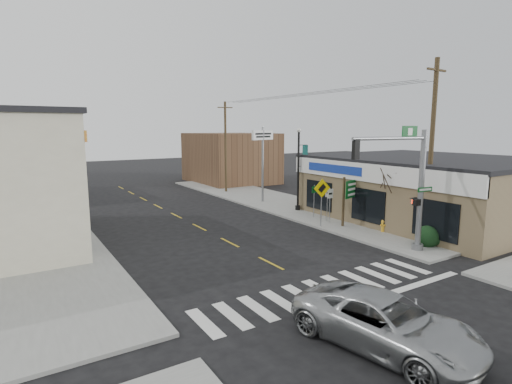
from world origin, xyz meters
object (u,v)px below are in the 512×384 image
fire_hydrant (383,225)px  utility_pole_near (431,148)px  dance_center_sign (263,145)px  guide_sign (352,194)px  traffic_signal_pole (412,178)px  bare_tree (392,173)px  lamp_post (299,163)px  utility_pole_far (226,146)px  suv (385,322)px

fire_hydrant → utility_pole_near: (1.00, -2.12, 4.55)m
dance_center_sign → guide_sign: bearing=-111.9°
traffic_signal_pole → bare_tree: 3.68m
fire_hydrant → lamp_post: bearing=91.8°
lamp_post → dance_center_sign: size_ratio=0.98×
dance_center_sign → bare_tree: size_ratio=1.39×
fire_hydrant → guide_sign: bearing=97.6°
lamp_post → utility_pole_far: size_ratio=0.71×
utility_pole_near → utility_pole_far: (-1.68, 20.54, -0.60)m
guide_sign → utility_pole_far: 16.37m
lamp_post → utility_pole_far: (-0.44, 10.71, 0.86)m
utility_pole_near → utility_pole_far: size_ratio=1.14×
fire_hydrant → utility_pole_far: (-0.68, 18.42, 3.96)m
dance_center_sign → utility_pole_far: bearing=67.3°
fire_hydrant → utility_pole_far: size_ratio=0.09×
traffic_signal_pole → fire_hydrant: (2.03, 3.29, -3.25)m
bare_tree → utility_pole_near: utility_pole_near is taller
suv → utility_pole_near: size_ratio=0.55×
suv → fire_hydrant: size_ratio=7.32×
suv → fire_hydrant: 12.87m
lamp_post → utility_pole_far: 10.75m
lamp_post → bare_tree: size_ratio=1.36×
fire_hydrant → bare_tree: (0.15, -0.33, 3.08)m
traffic_signal_pole → bare_tree: traffic_signal_pole is taller
guide_sign → bare_tree: 3.01m
utility_pole_far → dance_center_sign: bearing=-81.8°
bare_tree → guide_sign: bearing=100.0°
fire_hydrant → utility_pole_near: bearing=-64.7°
fire_hydrant → utility_pole_far: utility_pole_far is taller
suv → lamp_post: bearing=47.7°
traffic_signal_pole → fire_hydrant: 5.05m
suv → fire_hydrant: suv is taller
suv → bare_tree: 13.09m
suv → traffic_signal_pole: size_ratio=0.87×
traffic_signal_pole → utility_pole_near: size_ratio=0.63×
guide_sign → bare_tree: bearing=-96.6°
lamp_post → dance_center_sign: bearing=69.8°
dance_center_sign → utility_pole_far: (-0.09, 6.34, -0.31)m
traffic_signal_pole → dance_center_sign: size_ratio=1.00×
bare_tree → utility_pole_far: utility_pole_far is taller
guide_sign → lamp_post: size_ratio=0.51×
utility_pole_far → fire_hydrant: bearing=-80.6°
guide_sign → dance_center_sign: 10.21m
traffic_signal_pole → dance_center_sign: bearing=90.5°
traffic_signal_pole → utility_pole_near: bearing=26.9°
suv → utility_pole_far: utility_pole_far is taller
suv → guide_sign: (9.46, 10.62, 1.35)m
lamp_post → dance_center_sign: dance_center_sign is taller
dance_center_sign → traffic_signal_pole: bearing=-119.0°
guide_sign → fire_hydrant: bearing=-99.0°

